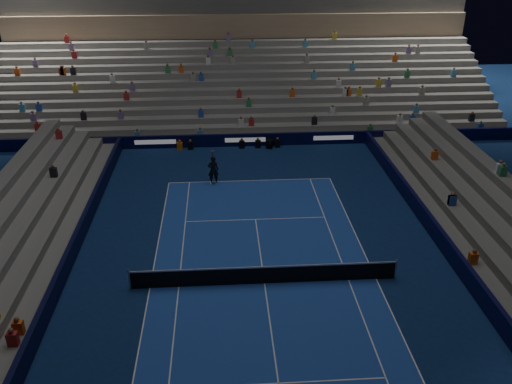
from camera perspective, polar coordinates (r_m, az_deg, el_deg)
The scene contains 9 objects.
ground at distance 26.40m, azimuth 0.90°, elevation -9.64°, with size 90.00×90.00×0.00m, color #0C204A.
court_surface at distance 26.40m, azimuth 0.90°, elevation -9.63°, with size 10.97×23.77×0.01m, color #1C409C.
sponsor_barrier_far at distance 42.60m, azimuth -1.15°, elevation 5.54°, with size 44.00×0.25×1.00m, color black.
sponsor_barrier_east at distance 28.50m, azimuth 20.91°, elevation -7.42°, with size 0.25×37.00×1.00m, color black.
sponsor_barrier_west at distance 27.19m, azimuth -20.19°, elevation -9.01°, with size 0.25×37.00×1.00m, color black.
grandstand_main at distance 50.76m, azimuth -1.72°, elevation 12.29°, with size 44.00×15.20×11.20m.
tennis_net at distance 26.11m, azimuth 0.91°, elevation -8.74°, with size 12.90×0.10×1.10m.
tennis_player at distance 35.97m, azimuth -4.55°, elevation 2.33°, with size 0.72×0.48×1.99m, color black.
broadcast_camera at distance 42.25m, azimuth 1.44°, elevation 5.12°, with size 0.62×1.02×0.65m.
Camera 1 is at (-1.87, -21.38, 15.37)m, focal length 37.85 mm.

